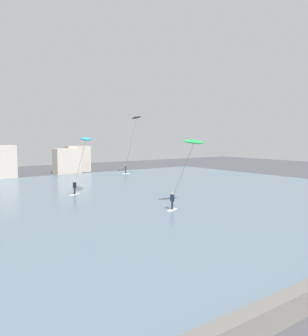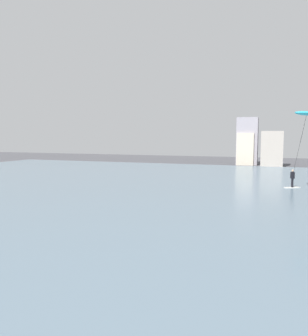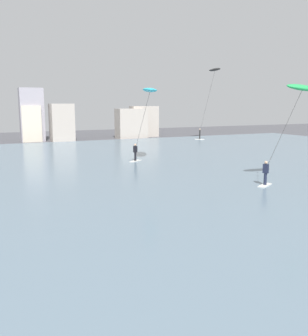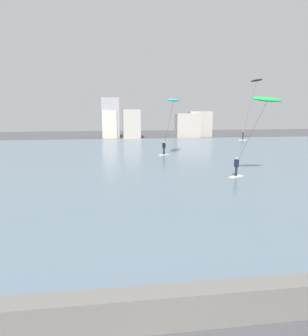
% 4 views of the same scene
% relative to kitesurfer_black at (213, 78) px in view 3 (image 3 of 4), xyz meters
% --- Properties ---
extents(water_bay, '(84.00, 52.00, 0.10)m').
position_rel_kitesurfer_black_xyz_m(water_bay, '(-23.46, -18.73, -9.14)').
color(water_bay, slate).
rests_on(water_bay, ground).
extents(far_shore_buildings, '(21.87, 5.76, 7.71)m').
position_rel_kitesurfer_black_xyz_m(far_shore_buildings, '(-17.08, 9.99, -6.36)').
color(far_shore_buildings, beige).
rests_on(far_shore_buildings, ground).
extents(kitesurfer_black, '(3.26, 3.62, 10.66)m').
position_rel_kitesurfer_black_xyz_m(kitesurfer_black, '(0.00, 0.00, 0.00)').
color(kitesurfer_black, silver).
rests_on(kitesurfer_black, water_bay).
extents(kitesurfer_cyan, '(2.93, 4.17, 6.79)m').
position_rel_kitesurfer_black_xyz_m(kitesurfer_cyan, '(-17.26, -15.78, -2.92)').
color(kitesurfer_cyan, silver).
rests_on(kitesurfer_cyan, water_bay).
extents(kitesurfer_green, '(4.03, 1.75, 6.71)m').
position_rel_kitesurfer_black_xyz_m(kitesurfer_green, '(-12.57, -28.53, -3.51)').
color(kitesurfer_green, silver).
rests_on(kitesurfer_green, water_bay).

